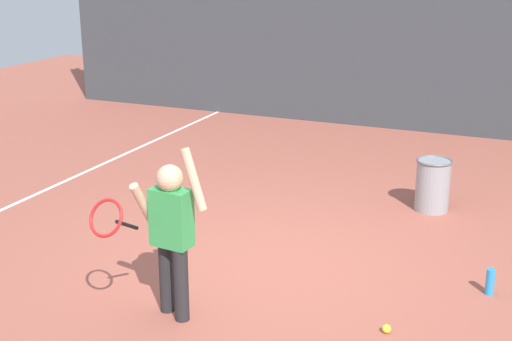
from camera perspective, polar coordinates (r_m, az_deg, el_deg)
ground_plane at (r=6.31m, az=1.32°, el=-7.67°), size 20.00×20.00×0.00m
court_line_sideline at (r=8.69m, az=-16.01°, el=-1.20°), size 0.05×9.00×0.00m
back_fence_windscreen at (r=10.94m, az=12.41°, el=12.52°), size 11.95×0.08×3.63m
fence_post_1 at (r=11.53m, az=2.76°, el=13.50°), size 0.09×0.09×3.78m
tennis_player at (r=5.23m, az=-7.06°, el=-4.60°), size 0.76×0.57×1.35m
ball_hopper at (r=7.73m, az=14.13°, el=-1.11°), size 0.38×0.38×0.56m
water_bottle at (r=6.07m, az=18.43°, el=-8.55°), size 0.07×0.07×0.22m
tennis_ball_6 at (r=5.35m, az=10.52°, el=-12.49°), size 0.07×0.07×0.07m
tennis_ball_8 at (r=8.38m, az=-5.11°, el=-1.02°), size 0.07×0.07×0.07m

